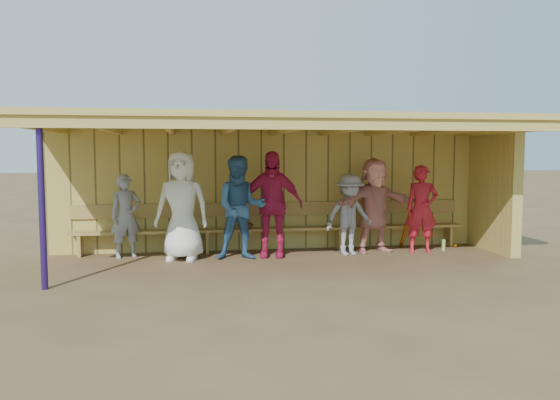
% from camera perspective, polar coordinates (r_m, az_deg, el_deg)
% --- Properties ---
extents(ground, '(90.00, 90.00, 0.00)m').
position_cam_1_polar(ground, '(9.60, 0.33, -6.44)').
color(ground, brown).
rests_on(ground, ground).
extents(player_a, '(0.65, 0.54, 1.52)m').
position_cam_1_polar(player_a, '(10.23, -15.80, -1.62)').
color(player_a, gray).
rests_on(player_a, ground).
extents(player_b, '(1.07, 0.84, 1.93)m').
position_cam_1_polar(player_b, '(9.76, -10.21, -0.59)').
color(player_b, white).
rests_on(player_b, ground).
extents(player_c, '(0.94, 0.75, 1.85)m').
position_cam_1_polar(player_c, '(9.70, -4.14, -0.81)').
color(player_c, '#356393').
rests_on(player_c, ground).
extents(player_d, '(1.20, 0.70, 1.93)m').
position_cam_1_polar(player_d, '(9.90, -0.92, -0.44)').
color(player_d, '#C01E4D').
rests_on(player_d, ground).
extents(player_e, '(1.08, 0.77, 1.50)m').
position_cam_1_polar(player_e, '(10.20, 7.25, -1.52)').
color(player_e, gray).
rests_on(player_e, ground).
extents(player_f, '(1.75, 0.87, 1.81)m').
position_cam_1_polar(player_f, '(10.53, 9.84, -0.53)').
color(player_f, '#E2907F').
rests_on(player_f, ground).
extents(player_g, '(0.68, 0.52, 1.66)m').
position_cam_1_polar(player_g, '(10.70, 14.59, -0.92)').
color(player_g, '#B51D2A').
rests_on(player_g, ground).
extents(dugout_structure, '(8.80, 3.20, 2.50)m').
position_cam_1_polar(dugout_structure, '(10.16, 1.87, 3.82)').
color(dugout_structure, tan).
rests_on(dugout_structure, ground).
extents(bench, '(7.60, 0.34, 0.93)m').
position_cam_1_polar(bench, '(10.60, -0.65, -2.46)').
color(bench, tan).
rests_on(bench, ground).
extents(dugout_equipment, '(6.54, 0.62, 0.80)m').
position_cam_1_polar(dugout_equipment, '(10.39, -5.15, -2.84)').
color(dugout_equipment, '#CA6217').
rests_on(dugout_equipment, ground).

